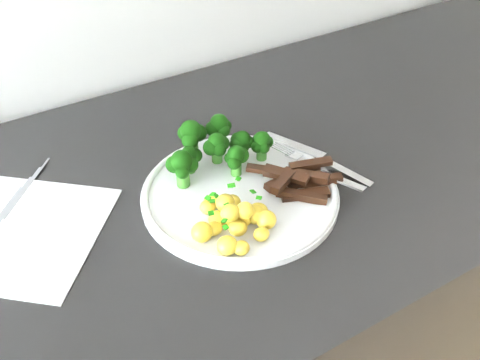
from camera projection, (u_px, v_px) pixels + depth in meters
plate at (240, 193)px, 0.74m from camera, size 0.26×0.26×0.02m
broccoli at (214, 146)px, 0.76m from camera, size 0.16×0.10×0.07m
potatoes at (235, 219)px, 0.68m from camera, size 0.10×0.11×0.04m
beef_strips at (297, 179)px, 0.74m from camera, size 0.11×0.11×0.03m
fork at (319, 169)px, 0.76m from camera, size 0.06×0.15×0.01m
knife at (330, 165)px, 0.79m from camera, size 0.07×0.18×0.02m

